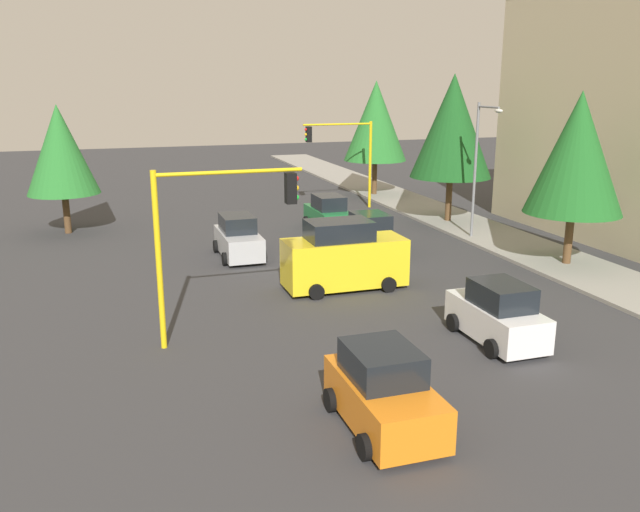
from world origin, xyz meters
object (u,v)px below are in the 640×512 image
object	(u,v)px
tree_roadside_near	(577,153)
car_white	(497,315)
tree_roadside_far	(376,121)
car_orange	(384,392)
car_silver	(238,238)
car_green	(328,214)
street_lamp_curbside	(480,156)
tree_opposite_side	(60,150)
tree_roadside_mid	(452,126)
car_black	(369,235)
traffic_signal_near_right	(218,221)
traffic_signal_far_left	(344,148)
delivery_van_yellow	(344,257)

from	to	relation	value
tree_roadside_near	car_white	world-z (taller)	tree_roadside_near
tree_roadside_far	car_orange	bearing A→B (deg)	-22.15
car_silver	car_green	bearing A→B (deg)	125.68
street_lamp_curbside	tree_roadside_far	distance (m)	14.42
street_lamp_curbside	car_orange	world-z (taller)	street_lamp_curbside
tree_opposite_side	tree_roadside_mid	bearing A→B (deg)	79.22
car_black	traffic_signal_near_right	bearing A→B (deg)	-44.24
street_lamp_curbside	car_green	size ratio (longest dim) A/B	1.84
tree_roadside_near	traffic_signal_near_right	bearing A→B (deg)	-76.11
tree_opposite_side	tree_roadside_far	bearing A→B (deg)	106.31
traffic_signal_far_left	tree_opposite_side	bearing A→B (deg)	-83.16
traffic_signal_near_right	tree_roadside_far	xyz separation A→B (m)	(-24.00, 15.17, 1.38)
traffic_signal_near_right	car_black	size ratio (longest dim) A/B	1.53
traffic_signal_far_left	traffic_signal_near_right	size ratio (longest dim) A/B	1.00
tree_opposite_side	tree_roadside_near	world-z (taller)	tree_roadside_near
traffic_signal_near_right	car_white	distance (m)	9.23
tree_roadside_mid	delivery_van_yellow	size ratio (longest dim) A/B	1.76
car_green	tree_roadside_far	bearing A→B (deg)	144.99
tree_roadside_far	car_silver	size ratio (longest dim) A/B	2.03
delivery_van_yellow	car_silver	xyz separation A→B (m)	(-6.10, -3.02, -0.39)
traffic_signal_far_left	tree_roadside_far	distance (m)	5.70
tree_roadside_mid	car_orange	distance (m)	24.76
tree_roadside_far	tree_roadside_near	size ratio (longest dim) A/B	1.05
tree_opposite_side	car_black	xyz separation A→B (m)	(9.15, 13.94, -3.61)
car_silver	street_lamp_curbside	bearing A→B (deg)	87.73
street_lamp_curbside	car_green	distance (m)	8.72
delivery_van_yellow	car_green	xyz separation A→B (m)	(-10.30, 2.82, -0.39)
car_green	tree_roadside_mid	bearing A→B (deg)	87.68
car_green	tree_opposite_side	bearing A→B (deg)	-105.13
tree_opposite_side	car_green	world-z (taller)	tree_opposite_side
tree_opposite_side	traffic_signal_far_left	bearing A→B (deg)	96.84
tree_roadside_mid	delivery_van_yellow	bearing A→B (deg)	-45.33
traffic_signal_far_left	tree_roadside_near	xyz separation A→B (m)	(16.00, 4.82, 1.09)
tree_roadside_far	car_green	size ratio (longest dim) A/B	2.13
traffic_signal_far_left	car_green	size ratio (longest dim) A/B	1.46
tree_roadside_far	tree_roadside_near	bearing A→B (deg)	2.86
car_green	car_orange	size ratio (longest dim) A/B	1.02
car_silver	tree_opposite_side	bearing A→B (deg)	-135.14
traffic_signal_near_right	tree_roadside_far	size ratio (longest dim) A/B	0.69
car_white	traffic_signal_near_right	bearing A→B (deg)	-108.31
traffic_signal_near_right	street_lamp_curbside	xyz separation A→B (m)	(-9.61, 14.87, 0.43)
tree_roadside_far	delivery_van_yellow	size ratio (longest dim) A/B	1.68
traffic_signal_near_right	tree_opposite_side	distance (m)	18.78
delivery_van_yellow	car_white	bearing A→B (deg)	21.97
street_lamp_curbside	car_silver	size ratio (longest dim) A/B	1.76
tree_roadside_far	car_black	bearing A→B (deg)	-23.40
tree_roadside_near	car_orange	distance (m)	17.60
street_lamp_curbside	tree_opposite_side	bearing A→B (deg)	-112.55
tree_roadside_near	car_green	xyz separation A→B (m)	(-10.30, -7.80, -4.13)
tree_opposite_side	car_orange	world-z (taller)	tree_opposite_side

